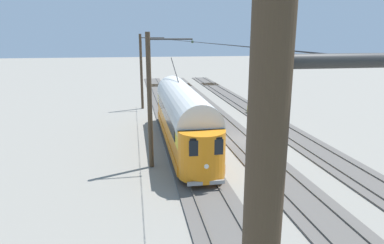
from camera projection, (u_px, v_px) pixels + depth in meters
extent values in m
plane|color=gray|center=(241.00, 141.00, 25.78)|extent=(220.00, 220.00, 0.00)
cube|color=#56514C|center=(296.00, 138.00, 26.51)|extent=(2.80, 80.00, 0.10)
cube|color=#59544C|center=(288.00, 137.00, 26.37)|extent=(0.07, 80.00, 0.08)
cube|color=#59544C|center=(305.00, 136.00, 26.60)|extent=(0.07, 80.00, 0.08)
cube|color=#2D2316|center=(208.00, 83.00, 57.06)|extent=(2.50, 0.24, 0.08)
cube|color=#2D2316|center=(209.00, 84.00, 56.44)|extent=(2.50, 0.24, 0.08)
cube|color=#2D2316|center=(210.00, 84.00, 55.81)|extent=(2.50, 0.24, 0.08)
cube|color=#2D2316|center=(211.00, 85.00, 55.19)|extent=(2.50, 0.24, 0.08)
cube|color=#2D2316|center=(212.00, 85.00, 54.57)|extent=(2.50, 0.24, 0.08)
cube|color=#56514C|center=(241.00, 141.00, 25.76)|extent=(2.80, 80.00, 0.10)
cube|color=#59544C|center=(232.00, 140.00, 25.62)|extent=(0.07, 80.00, 0.08)
cube|color=#59544C|center=(250.00, 139.00, 25.86)|extent=(0.07, 80.00, 0.08)
cube|color=#2D2316|center=(182.00, 84.00, 56.31)|extent=(2.50, 0.24, 0.08)
cube|color=#2D2316|center=(182.00, 84.00, 55.69)|extent=(2.50, 0.24, 0.08)
cube|color=#2D2316|center=(183.00, 85.00, 55.07)|extent=(2.50, 0.24, 0.08)
cube|color=#2D2316|center=(184.00, 85.00, 54.45)|extent=(2.50, 0.24, 0.08)
cube|color=#2D2316|center=(184.00, 86.00, 53.83)|extent=(2.50, 0.24, 0.08)
cube|color=#56514C|center=(183.00, 144.00, 25.02)|extent=(2.80, 80.00, 0.10)
cube|color=#59544C|center=(173.00, 143.00, 24.88)|extent=(0.07, 80.00, 0.08)
cube|color=#59544C|center=(193.00, 142.00, 25.12)|extent=(0.07, 80.00, 0.08)
cube|color=#2D2316|center=(155.00, 84.00, 55.57)|extent=(2.50, 0.24, 0.08)
cube|color=#2D2316|center=(155.00, 85.00, 54.95)|extent=(2.50, 0.24, 0.08)
cube|color=#2D2316|center=(155.00, 85.00, 54.33)|extent=(2.50, 0.24, 0.08)
cube|color=#2D2316|center=(156.00, 86.00, 53.71)|extent=(2.50, 0.24, 0.08)
cube|color=#2D2316|center=(156.00, 87.00, 53.09)|extent=(2.50, 0.24, 0.08)
cube|color=orange|center=(183.00, 135.00, 24.93)|extent=(2.65, 13.98, 0.55)
cube|color=orange|center=(183.00, 125.00, 24.75)|extent=(2.55, 13.98, 0.95)
cube|color=yellow|center=(183.00, 112.00, 24.50)|extent=(2.55, 13.98, 1.05)
cylinder|color=silver|center=(183.00, 105.00, 24.38)|extent=(2.65, 13.70, 2.65)
cylinder|color=orange|center=(201.00, 153.00, 18.06)|extent=(2.55, 2.55, 2.55)
cylinder|color=orange|center=(172.00, 104.00, 31.32)|extent=(2.55, 2.55, 2.55)
cube|color=black|center=(206.00, 141.00, 16.73)|extent=(1.63, 0.08, 0.36)
cube|color=black|center=(206.00, 148.00, 16.77)|extent=(1.73, 0.06, 0.80)
cube|color=black|center=(165.00, 112.00, 24.29)|extent=(0.04, 11.75, 0.80)
cube|color=black|center=(200.00, 111.00, 24.72)|extent=(0.04, 11.75, 0.80)
cylinder|color=silver|center=(206.00, 166.00, 16.92)|extent=(0.24, 0.06, 0.24)
cube|color=gray|center=(206.00, 183.00, 17.20)|extent=(1.94, 0.12, 0.20)
cylinder|color=black|center=(175.00, 69.00, 28.19)|extent=(0.07, 4.90, 1.65)
cylinder|color=black|center=(182.00, 158.00, 20.58)|extent=(0.10, 0.76, 0.76)
cylinder|color=black|center=(205.00, 157.00, 20.82)|extent=(0.10, 0.76, 0.76)
cylinder|color=black|center=(167.00, 122.00, 29.13)|extent=(0.10, 0.76, 0.76)
cylinder|color=black|center=(184.00, 122.00, 29.36)|extent=(0.10, 0.76, 0.76)
cylinder|color=#423323|center=(141.00, 72.00, 36.49)|extent=(0.28, 0.28, 8.00)
cylinder|color=#2D2D2D|center=(152.00, 38.00, 35.81)|extent=(2.54, 0.10, 0.10)
sphere|color=#334733|center=(164.00, 39.00, 36.06)|extent=(0.16, 0.16, 0.16)
cylinder|color=#423323|center=(150.00, 103.00, 19.78)|extent=(0.28, 0.28, 8.00)
cylinder|color=#2D2D2D|center=(170.00, 39.00, 19.10)|extent=(2.54, 0.10, 0.10)
sphere|color=#334733|center=(192.00, 42.00, 19.35)|extent=(0.16, 0.16, 0.16)
cylinder|color=black|center=(239.00, 46.00, 10.99)|extent=(0.03, 56.50, 0.03)
cylinder|color=black|center=(152.00, 38.00, 35.81)|extent=(2.54, 0.02, 0.02)
cube|color=#B2A519|center=(256.00, 110.00, 34.99)|extent=(1.80, 0.60, 0.80)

